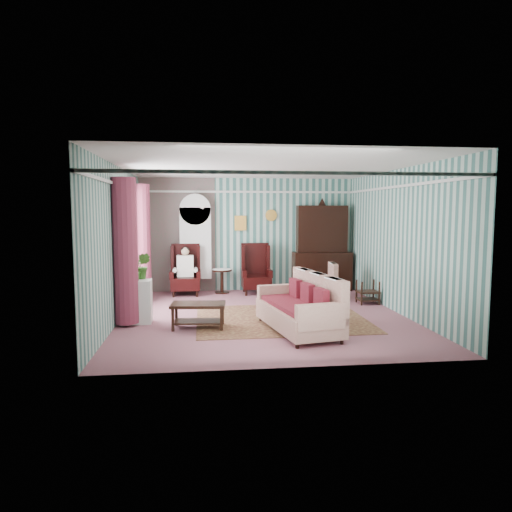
{
  "coord_description": "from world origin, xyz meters",
  "views": [
    {
      "loc": [
        -1.18,
        -8.76,
        2.07
      ],
      "look_at": [
        -0.07,
        0.6,
        1.13
      ],
      "focal_mm": 32.0,
      "sensor_mm": 36.0,
      "label": 1
    }
  ],
  "objects": [
    {
      "name": "rug",
      "position": [
        0.3,
        -0.3,
        0.01
      ],
      "size": [
        3.2,
        2.6,
        0.01
      ],
      "primitive_type": "cube",
      "color": "#501A21",
      "rests_on": "floor"
    },
    {
      "name": "room_shell",
      "position": [
        -0.62,
        0.18,
        2.01
      ],
      "size": [
        5.53,
        6.02,
        2.91
      ],
      "color": "#3B6B64",
      "rests_on": "ground"
    },
    {
      "name": "floor",
      "position": [
        0.0,
        0.0,
        0.0
      ],
      "size": [
        6.0,
        6.0,
        0.0
      ],
      "primitive_type": "plane",
      "color": "#965767",
      "rests_on": "ground"
    },
    {
      "name": "wingback_right",
      "position": [
        0.15,
        2.45,
        0.62
      ],
      "size": [
        0.76,
        0.8,
        1.25
      ],
      "primitive_type": "cube",
      "color": "black",
      "rests_on": "floor"
    },
    {
      "name": "wingback_left",
      "position": [
        -1.6,
        2.45,
        0.62
      ],
      "size": [
        0.76,
        0.8,
        1.25
      ],
      "primitive_type": "cube",
      "color": "black",
      "rests_on": "floor"
    },
    {
      "name": "plant_stand",
      "position": [
        -2.4,
        -0.3,
        0.4
      ],
      "size": [
        0.55,
        0.35,
        0.8
      ],
      "primitive_type": "cube",
      "color": "silver",
      "rests_on": "floor"
    },
    {
      "name": "potted_plant_a",
      "position": [
        -2.49,
        -0.35,
        1.0
      ],
      "size": [
        0.43,
        0.4,
        0.4
      ],
      "primitive_type": "imported",
      "rotation": [
        0.0,
        0.0,
        0.25
      ],
      "color": "#19521E",
      "rests_on": "plant_stand"
    },
    {
      "name": "floral_armchair",
      "position": [
        1.57,
        1.5,
        0.54
      ],
      "size": [
        0.85,
        0.76,
        1.08
      ],
      "primitive_type": "cube",
      "rotation": [
        0.0,
        0.0,
        1.51
      ],
      "color": "beige",
      "rests_on": "floor"
    },
    {
      "name": "sofa",
      "position": [
        0.43,
        -1.24,
        0.51
      ],
      "size": [
        1.28,
        2.15,
        1.01
      ],
      "primitive_type": "cube",
      "rotation": [
        0.0,
        0.0,
        1.76
      ],
      "color": "#B5A98C",
      "rests_on": "floor"
    },
    {
      "name": "coffee_table",
      "position": [
        -1.27,
        -0.79,
        0.22
      ],
      "size": [
        0.99,
        0.61,
        0.44
      ],
      "primitive_type": "cube",
      "rotation": [
        0.0,
        0.0,
        -0.09
      ],
      "color": "black",
      "rests_on": "floor"
    },
    {
      "name": "bookcase",
      "position": [
        -1.35,
        2.84,
        1.12
      ],
      "size": [
        0.8,
        0.28,
        2.24
      ],
      "primitive_type": "cube",
      "color": "white",
      "rests_on": "floor"
    },
    {
      "name": "dresser_hutch",
      "position": [
        1.9,
        2.72,
        1.18
      ],
      "size": [
        1.5,
        0.56,
        2.36
      ],
      "primitive_type": "cube",
      "color": "black",
      "rests_on": "floor"
    },
    {
      "name": "potted_plant_b",
      "position": [
        -2.28,
        -0.15,
        1.05
      ],
      "size": [
        0.32,
        0.28,
        0.49
      ],
      "primitive_type": "imported",
      "rotation": [
        0.0,
        0.0,
        -0.25
      ],
      "color": "#1E5A1C",
      "rests_on": "plant_stand"
    },
    {
      "name": "nest_table",
      "position": [
        2.47,
        0.9,
        0.27
      ],
      "size": [
        0.45,
        0.38,
        0.54
      ],
      "primitive_type": "cube",
      "color": "black",
      "rests_on": "floor"
    },
    {
      "name": "potted_plant_c",
      "position": [
        -2.42,
        -0.28,
        0.98
      ],
      "size": [
        0.24,
        0.24,
        0.36
      ],
      "primitive_type": "imported",
      "rotation": [
        0.0,
        0.0,
        -0.22
      ],
      "color": "#194816",
      "rests_on": "plant_stand"
    },
    {
      "name": "round_side_table",
      "position": [
        -0.7,
        2.6,
        0.3
      ],
      "size": [
        0.5,
        0.5,
        0.6
      ],
      "primitive_type": "cylinder",
      "color": "black",
      "rests_on": "floor"
    },
    {
      "name": "seated_woman",
      "position": [
        -1.6,
        2.45,
        0.59
      ],
      "size": [
        0.44,
        0.4,
        1.18
      ],
      "primitive_type": null,
      "color": "white",
      "rests_on": "floor"
    }
  ]
}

